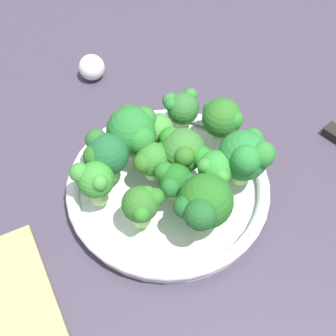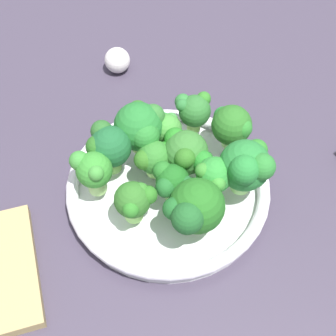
% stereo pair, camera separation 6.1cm
% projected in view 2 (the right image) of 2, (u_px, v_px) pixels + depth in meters
% --- Properties ---
extents(ground_plane, '(1.30, 1.30, 0.03)m').
position_uv_depth(ground_plane, '(148.00, 217.00, 0.66)').
color(ground_plane, '#3E3647').
extents(bowl, '(0.27, 0.27, 0.03)m').
position_uv_depth(bowl, '(168.00, 188.00, 0.65)').
color(bowl, white).
rests_on(bowl, ground_plane).
extents(broccoli_floret_0, '(0.06, 0.07, 0.07)m').
position_uv_depth(broccoli_floret_0, '(186.00, 152.00, 0.62)').
color(broccoli_floret_0, '#89C457').
rests_on(broccoli_floret_0, bowl).
extents(broccoli_floret_1, '(0.06, 0.05, 0.06)m').
position_uv_depth(broccoli_floret_1, '(154.00, 158.00, 0.62)').
color(broccoli_floret_1, '#95CD66').
rests_on(broccoli_floret_1, bowl).
extents(broccoli_floret_2, '(0.06, 0.06, 0.07)m').
position_uv_depth(broccoli_floret_2, '(108.00, 146.00, 0.62)').
color(broccoli_floret_2, '#76B44F').
rests_on(broccoli_floret_2, bowl).
extents(broccoli_floret_3, '(0.04, 0.04, 0.06)m').
position_uv_depth(broccoli_floret_3, '(166.00, 128.00, 0.65)').
color(broccoli_floret_3, '#95D06F').
rests_on(broccoli_floret_3, bowl).
extents(broccoli_floret_4, '(0.07, 0.08, 0.08)m').
position_uv_depth(broccoli_floret_4, '(140.00, 127.00, 0.63)').
color(broccoli_floret_4, '#96C05F').
rests_on(broccoli_floret_4, bowl).
extents(broccoli_floret_5, '(0.08, 0.07, 0.08)m').
position_uv_depth(broccoli_floret_5, '(194.00, 208.00, 0.56)').
color(broccoli_floret_5, '#83BE58').
rests_on(broccoli_floret_5, bowl).
extents(broccoli_floret_6, '(0.05, 0.05, 0.07)m').
position_uv_depth(broccoli_floret_6, '(93.00, 170.00, 0.60)').
color(broccoli_floret_6, '#92C269').
rests_on(broccoli_floret_6, bowl).
extents(broccoli_floret_7, '(0.05, 0.05, 0.06)m').
position_uv_depth(broccoli_floret_7, '(134.00, 200.00, 0.58)').
color(broccoli_floret_7, '#8FD562').
rests_on(broccoli_floret_7, bowl).
extents(broccoli_floret_8, '(0.05, 0.05, 0.05)m').
position_uv_depth(broccoli_floret_8, '(172.00, 181.00, 0.60)').
color(broccoli_floret_8, '#81B55E').
rests_on(broccoli_floret_8, bowl).
extents(broccoli_floret_9, '(0.07, 0.07, 0.08)m').
position_uv_depth(broccoli_floret_9, '(247.00, 166.00, 0.59)').
color(broccoli_floret_9, '#94D071').
rests_on(broccoli_floret_9, bowl).
extents(broccoli_floret_10, '(0.05, 0.05, 0.06)m').
position_uv_depth(broccoli_floret_10, '(194.00, 110.00, 0.67)').
color(broccoli_floret_10, '#A2D867').
rests_on(broccoli_floret_10, bowl).
extents(broccoli_floret_11, '(0.05, 0.05, 0.07)m').
position_uv_depth(broccoli_floret_11, '(214.00, 177.00, 0.59)').
color(broccoli_floret_11, '#7BBA4D').
rests_on(broccoli_floret_11, bowl).
extents(broccoli_floret_12, '(0.06, 0.06, 0.07)m').
position_uv_depth(broccoli_floret_12, '(232.00, 125.00, 0.65)').
color(broccoli_floret_12, '#82B260').
rests_on(broccoli_floret_12, bowl).
extents(garlic_bulb, '(0.04, 0.04, 0.04)m').
position_uv_depth(garlic_bulb, '(117.00, 60.00, 0.80)').
color(garlic_bulb, white).
rests_on(garlic_bulb, ground_plane).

